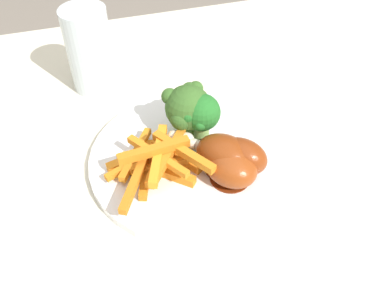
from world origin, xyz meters
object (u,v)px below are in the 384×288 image
object	(u,v)px
chicken_drumstick_near	(228,165)
water_glass	(90,50)
dining_table	(200,214)
chicken_drumstick_far	(237,155)
broccoli_floret_middle	(187,108)
dinner_plate	(192,158)
chicken_drumstick_extra	(222,154)
broccoli_floret_front	(201,113)
carrot_fries_pile	(156,160)

from	to	relation	value
chicken_drumstick_near	water_glass	world-z (taller)	water_glass
dining_table	chicken_drumstick_far	distance (m)	0.14
broccoli_floret_middle	chicken_drumstick_near	xyz separation A→B (m)	(0.03, -0.09, -0.03)
dinner_plate	water_glass	world-z (taller)	water_glass
dinner_plate	chicken_drumstick_extra	size ratio (longest dim) A/B	2.53
broccoli_floret_front	chicken_drumstick_near	size ratio (longest dim) A/B	0.62
chicken_drumstick_extra	water_glass	bearing A→B (deg)	118.62
dining_table	broccoli_floret_front	distance (m)	0.16
carrot_fries_pile	water_glass	bearing A→B (deg)	102.87
chicken_drumstick_near	water_glass	bearing A→B (deg)	117.40
dining_table	chicken_drumstick_far	size ratio (longest dim) A/B	11.44
broccoli_floret_middle	chicken_drumstick_extra	distance (m)	0.08
water_glass	carrot_fries_pile	bearing A→B (deg)	-77.13
dinner_plate	broccoli_floret_middle	size ratio (longest dim) A/B	3.50
carrot_fries_pile	chicken_drumstick_near	xyz separation A→B (m)	(0.08, -0.04, 0.00)
carrot_fries_pile	chicken_drumstick_extra	world-z (taller)	chicken_drumstick_extra
chicken_drumstick_extra	water_glass	size ratio (longest dim) A/B	0.81
dinner_plate	broccoli_floret_front	size ratio (longest dim) A/B	3.79
chicken_drumstick_near	water_glass	xyz separation A→B (m)	(-0.13, 0.25, 0.03)
dinner_plate	chicken_drumstick_far	size ratio (longest dim) A/B	2.57
broccoli_floret_middle	carrot_fries_pile	bearing A→B (deg)	-137.45
broccoli_floret_front	chicken_drumstick_extra	size ratio (longest dim) A/B	0.67
carrot_fries_pile	dining_table	bearing A→B (deg)	-5.29
dinner_plate	dining_table	bearing A→B (deg)	-66.90
broccoli_floret_front	broccoli_floret_middle	world-z (taller)	broccoli_floret_middle
dinner_plate	carrot_fries_pile	distance (m)	0.06
chicken_drumstick_far	chicken_drumstick_extra	size ratio (longest dim) A/B	0.98
carrot_fries_pile	chicken_drumstick_extra	distance (m)	0.08
dinner_plate	chicken_drumstick_far	distance (m)	0.07
broccoli_floret_front	water_glass	world-z (taller)	water_glass
chicken_drumstick_far	water_glass	distance (m)	0.29
broccoli_floret_front	chicken_drumstick_far	bearing A→B (deg)	-67.87
dinner_plate	broccoli_floret_front	xyz separation A→B (m)	(0.02, 0.03, 0.05)
dinner_plate	water_glass	bearing A→B (deg)	115.98
carrot_fries_pile	chicken_drumstick_far	world-z (taller)	same
broccoli_floret_middle	chicken_drumstick_far	size ratio (longest dim) A/B	0.73
carrot_fries_pile	chicken_drumstick_near	world-z (taller)	carrot_fries_pile
broccoli_floret_middle	chicken_drumstick_extra	size ratio (longest dim) A/B	0.72
chicken_drumstick_far	water_glass	bearing A→B (deg)	121.20
dinner_plate	water_glass	distance (m)	0.24
dining_table	carrot_fries_pile	bearing A→B (deg)	174.71
carrot_fries_pile	chicken_drumstick_near	distance (m)	0.09
broccoli_floret_front	dinner_plate	bearing A→B (deg)	-126.91
carrot_fries_pile	chicken_drumstick_near	bearing A→B (deg)	-24.18
dining_table	broccoli_floret_front	bearing A→B (deg)	72.81
broccoli_floret_middle	chicken_drumstick_near	world-z (taller)	broccoli_floret_middle
chicken_drumstick_near	dining_table	bearing A→B (deg)	127.56
broccoli_floret_middle	chicken_drumstick_extra	world-z (taller)	broccoli_floret_middle
broccoli_floret_middle	broccoli_floret_front	bearing A→B (deg)	-40.46
broccoli_floret_middle	chicken_drumstick_far	bearing A→B (deg)	-61.92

